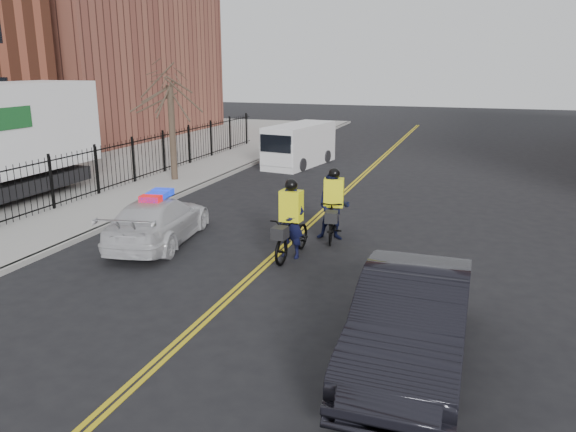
# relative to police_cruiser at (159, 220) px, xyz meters

# --- Properties ---
(ground) EXTENTS (120.00, 120.00, 0.00)m
(ground) POSITION_rel_police_cruiser_xyz_m (3.62, -2.18, -0.68)
(ground) COLOR black
(ground) RESTS_ON ground
(center_line_left) EXTENTS (0.10, 60.00, 0.01)m
(center_line_left) POSITION_rel_police_cruiser_xyz_m (3.54, 5.82, -0.68)
(center_line_left) COLOR gold
(center_line_left) RESTS_ON ground
(center_line_right) EXTENTS (0.10, 60.00, 0.01)m
(center_line_right) POSITION_rel_police_cruiser_xyz_m (3.70, 5.82, -0.68)
(center_line_right) COLOR gold
(center_line_right) RESTS_ON ground
(sidewalk) EXTENTS (3.00, 60.00, 0.15)m
(sidewalk) POSITION_rel_police_cruiser_xyz_m (-3.88, 5.82, -0.61)
(sidewalk) COLOR gray
(sidewalk) RESTS_ON ground
(curb) EXTENTS (0.20, 60.00, 0.15)m
(curb) POSITION_rel_police_cruiser_xyz_m (-2.38, 5.82, -0.61)
(curb) COLOR gray
(curb) RESTS_ON ground
(iron_fence) EXTENTS (0.12, 28.00, 2.00)m
(iron_fence) POSITION_rel_police_cruiser_xyz_m (-5.38, 5.82, 0.32)
(iron_fence) COLOR black
(iron_fence) RESTS_ON ground
(warehouse_far) EXTENTS (14.00, 18.00, 14.00)m
(warehouse_far) POSITION_rel_police_cruiser_xyz_m (-19.38, 21.82, 6.32)
(warehouse_far) COLOR brown
(warehouse_far) RESTS_ON ground
(street_tree) EXTENTS (3.20, 3.20, 4.80)m
(street_tree) POSITION_rel_police_cruiser_xyz_m (-3.98, 7.82, 2.85)
(street_tree) COLOR #3D3024
(street_tree) RESTS_ON sidewalk
(police_cruiser) EXTENTS (2.61, 4.91, 1.52)m
(police_cruiser) POSITION_rel_police_cruiser_xyz_m (0.00, 0.00, 0.00)
(police_cruiser) COLOR silver
(police_cruiser) RESTS_ON ground
(dark_sedan) EXTENTS (1.81, 5.17, 1.70)m
(dark_sedan) POSITION_rel_police_cruiser_xyz_m (7.85, -4.69, 0.17)
(dark_sedan) COLOR black
(dark_sedan) RESTS_ON ground
(cargo_van) EXTENTS (2.62, 5.26, 2.11)m
(cargo_van) POSITION_rel_police_cruiser_xyz_m (-0.10, 13.67, 0.35)
(cargo_van) COLOR white
(cargo_van) RESTS_ON ground
(cyclist_near) EXTENTS (0.91, 2.26, 2.17)m
(cyclist_near) POSITION_rel_police_cruiser_xyz_m (4.08, 0.04, 0.07)
(cyclist_near) COLOR black
(cyclist_near) RESTS_ON ground
(cyclist_far) EXTENTS (1.09, 2.23, 2.18)m
(cyclist_far) POSITION_rel_police_cruiser_xyz_m (4.76, 1.96, 0.18)
(cyclist_far) COLOR black
(cyclist_far) RESTS_ON ground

